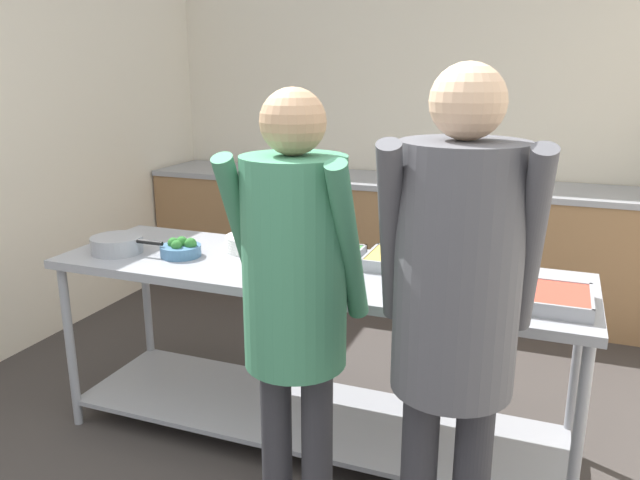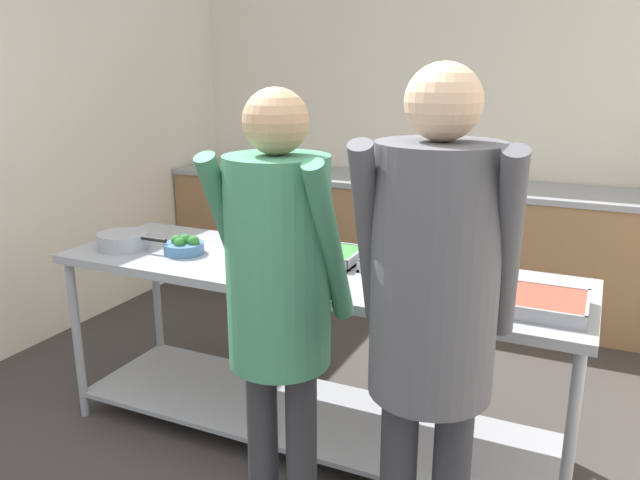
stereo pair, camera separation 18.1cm
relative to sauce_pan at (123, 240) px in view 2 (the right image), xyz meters
The scene contains 12 objects.
wall_rear 2.69m from the sauce_pan, 70.12° to the left, with size 4.16×0.06×2.65m.
wall_left 1.36m from the sauce_pan, 152.42° to the left, with size 0.06×3.93×2.65m.
back_counter 2.36m from the sauce_pan, 67.03° to the left, with size 4.00×0.65×0.93m.
serving_counter 1.03m from the sauce_pan, ahead, with size 2.40×0.72×0.87m.
sauce_pan is the anchor object (origin of this frame).
broccoli_bowl 0.33m from the sauce_pan, ahead, with size 0.19×0.19×0.09m.
plate_stack 0.65m from the sauce_pan, 25.18° to the left, with size 0.27×0.27×0.07m.
serving_tray_roast 0.98m from the sauce_pan, 14.39° to the left, with size 0.39×0.27×0.05m.
serving_tray_vegetables 1.45m from the sauce_pan, 11.10° to the left, with size 0.48×0.28×0.05m.
serving_tray_greens 1.91m from the sauce_pan, ahead, with size 0.43×0.30×0.05m.
guest_serving_left 1.83m from the sauce_pan, 19.78° to the right, with size 0.50×0.39×1.76m.
guest_serving_right 1.32m from the sauce_pan, 25.64° to the right, with size 0.44×0.35×1.68m.
Camera 2 is at (1.22, -0.98, 1.74)m, focal length 35.00 mm.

